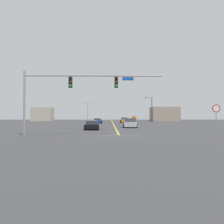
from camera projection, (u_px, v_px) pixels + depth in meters
name	position (u px, v px, depth m)	size (l,w,h in m)	color
ground	(119.00, 135.00, 21.80)	(184.57, 184.57, 0.00)	#38383A
road_centre_stripe	(112.00, 122.00, 73.05)	(0.16, 102.54, 0.01)	yellow
traffic_signal_assembly	(73.00, 86.00, 21.81)	(13.40, 0.44, 6.21)	gray
stop_sign	(216.00, 114.00, 21.38)	(0.76, 0.07, 2.93)	gray
street_lamp_mid_right	(151.00, 108.00, 62.42)	(2.10, 0.24, 7.05)	black
street_lamp_near_right	(88.00, 109.00, 87.36)	(3.94, 0.24, 7.20)	gray
construction_sign_left_shoulder	(133.00, 119.00, 53.06)	(1.20, 0.33, 1.92)	orange
construction_sign_median_far	(135.00, 119.00, 58.15)	(1.18, 0.05, 1.80)	orange
car_orange_near	(124.00, 120.00, 61.34)	(2.05, 4.51, 1.45)	orange
car_blue_distant	(98.00, 121.00, 56.21)	(2.20, 4.34, 1.25)	#1E389E
car_silver_mid	(130.00, 123.00, 36.04)	(2.32, 4.13, 1.45)	#B7BABF
car_black_passing	(92.00, 125.00, 30.82)	(2.09, 4.53, 1.21)	black
roadside_building_east	(164.00, 114.00, 83.01)	(9.76, 7.58, 5.10)	gray
roadside_building_west	(43.00, 114.00, 82.13)	(7.16, 5.29, 4.85)	#B2A893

